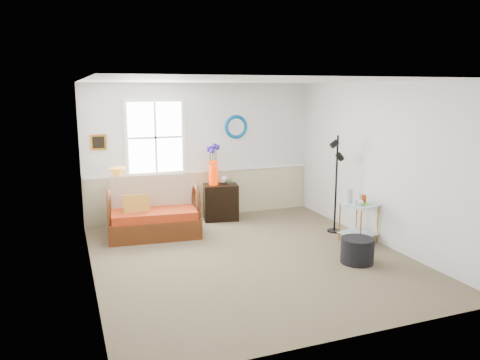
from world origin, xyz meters
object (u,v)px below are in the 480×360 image
object	(u,v)px
cabinet	(221,202)
ottoman	(357,250)
loveseat	(154,208)
lamp_stand	(120,213)
side_table	(359,223)
floor_lamp	(336,184)

from	to	relation	value
cabinet	ottoman	size ratio (longest dim) A/B	1.44
loveseat	lamp_stand	world-z (taller)	loveseat
lamp_stand	side_table	bearing A→B (deg)	-30.54
lamp_stand	cabinet	world-z (taller)	cabinet
cabinet	floor_lamp	world-z (taller)	floor_lamp
loveseat	side_table	world-z (taller)	loveseat
side_table	floor_lamp	distance (m)	0.82
lamp_stand	floor_lamp	size ratio (longest dim) A/B	0.35
lamp_stand	ottoman	xyz separation A→B (m)	(3.02, -2.92, -0.11)
cabinet	ottoman	xyz separation A→B (m)	(1.13, -2.87, -0.16)
loveseat	floor_lamp	xyz separation A→B (m)	(3.03, -0.89, 0.36)
side_table	floor_lamp	world-z (taller)	floor_lamp
loveseat	lamp_stand	distance (m)	0.81
side_table	cabinet	bearing A→B (deg)	129.43
lamp_stand	ottoman	size ratio (longest dim) A/B	1.24
floor_lamp	side_table	bearing A→B (deg)	-79.02
side_table	ottoman	bearing A→B (deg)	-125.45
lamp_stand	side_table	world-z (taller)	side_table
lamp_stand	floor_lamp	world-z (taller)	floor_lamp
loveseat	ottoman	size ratio (longest dim) A/B	3.18
loveseat	side_table	distance (m)	3.44
loveseat	lamp_stand	size ratio (longest dim) A/B	2.56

